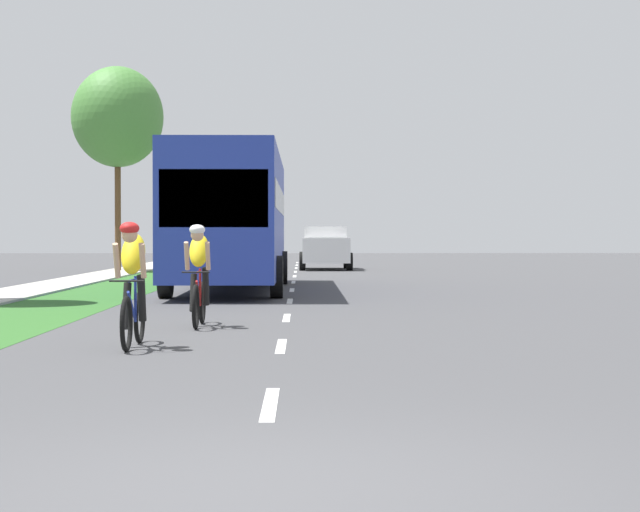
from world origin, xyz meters
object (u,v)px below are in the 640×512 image
Objects in this scene: cyclist_lead at (133,283)px; cyclist_trailing at (199,274)px; suv_white at (325,247)px; bus_blue at (232,214)px; street_tree_far at (118,117)px.

cyclist_trailing is at bearing 80.29° from cyclist_lead.
cyclist_trailing is 28.10m from suv_white.
cyclist_trailing is at bearing -88.85° from bus_blue.
street_tree_far reaches higher than cyclist_lead.
cyclist_lead is 0.37× the size of suv_white.
bus_blue is at bearing -69.31° from street_tree_far.
suv_white is (2.55, 27.98, 0.14)m from cyclist_trailing.
suv_white is at bearing 80.55° from bus_blue.
cyclist_lead is 3.14m from cyclist_trailing.
suv_white is (2.78, 16.70, -1.03)m from bus_blue.
suv_white reaches higher than cyclist_trailing.
street_tree_far is at bearing 100.13° from cyclist_lead.
cyclist_lead is 0.15× the size of bus_blue.
street_tree_far is at bearing -164.58° from suv_white.
cyclist_lead is 31.23m from suv_white.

